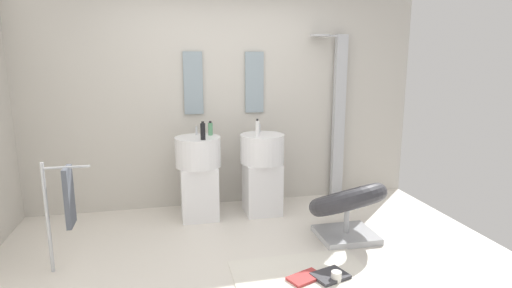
# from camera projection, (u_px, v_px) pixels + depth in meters

# --- Properties ---
(ground_plane) EXTENTS (4.80, 3.60, 0.04)m
(ground_plane) POSITION_uv_depth(u_px,v_px,m) (253.00, 264.00, 3.64)
(ground_plane) COLOR silver
(rear_partition) EXTENTS (4.80, 0.10, 2.60)m
(rear_partition) POSITION_uv_depth(u_px,v_px,m) (224.00, 98.00, 4.95)
(rear_partition) COLOR beige
(rear_partition) RESTS_ON ground_plane
(pedestal_sink_left) EXTENTS (0.50, 0.50, 1.03)m
(pedestal_sink_left) POSITION_uv_depth(u_px,v_px,m) (199.00, 174.00, 4.57)
(pedestal_sink_left) COLOR white
(pedestal_sink_left) RESTS_ON ground_plane
(pedestal_sink_right) EXTENTS (0.50, 0.50, 1.03)m
(pedestal_sink_right) POSITION_uv_depth(u_px,v_px,m) (262.00, 170.00, 4.73)
(pedestal_sink_right) COLOR white
(pedestal_sink_right) RESTS_ON ground_plane
(vanity_mirror_left) EXTENTS (0.22, 0.03, 0.72)m
(vanity_mirror_left) POSITION_uv_depth(u_px,v_px,m) (193.00, 83.00, 4.77)
(vanity_mirror_left) COLOR #8C9EA8
(vanity_mirror_right) EXTENTS (0.22, 0.03, 0.72)m
(vanity_mirror_right) POSITION_uv_depth(u_px,v_px,m) (254.00, 82.00, 4.92)
(vanity_mirror_right) COLOR #8C9EA8
(shower_column) EXTENTS (0.49, 0.24, 2.05)m
(shower_column) POSITION_uv_depth(u_px,v_px,m) (338.00, 114.00, 5.19)
(shower_column) COLOR #B7BABF
(shower_column) RESTS_ON ground_plane
(lounge_chair) EXTENTS (1.04, 1.04, 0.65)m
(lounge_chair) POSITION_uv_depth(u_px,v_px,m) (347.00, 205.00, 4.07)
(lounge_chair) COLOR #B7BABF
(lounge_chair) RESTS_ON ground_plane
(towel_rack) EXTENTS (0.37, 0.22, 0.95)m
(towel_rack) POSITION_uv_depth(u_px,v_px,m) (66.00, 199.00, 3.39)
(towel_rack) COLOR #B7BABF
(towel_rack) RESTS_ON ground_plane
(area_rug) EXTENTS (1.13, 0.77, 0.01)m
(area_rug) POSITION_uv_depth(u_px,v_px,m) (303.00, 276.00, 3.40)
(area_rug) COLOR white
(area_rug) RESTS_ON ground_plane
(magazine_charcoal) EXTENTS (0.33, 0.29, 0.03)m
(magazine_charcoal) POSITION_uv_depth(u_px,v_px,m) (330.00, 276.00, 3.37)
(magazine_charcoal) COLOR #38383D
(magazine_charcoal) RESTS_ON area_rug
(magazine_red) EXTENTS (0.33, 0.26, 0.02)m
(magazine_red) POSITION_uv_depth(u_px,v_px,m) (305.00, 277.00, 3.35)
(magazine_red) COLOR #B73838
(magazine_red) RESTS_ON area_rug
(coffee_mug) EXTENTS (0.08, 0.08, 0.08)m
(coffee_mug) POSITION_uv_depth(u_px,v_px,m) (336.00, 276.00, 3.31)
(coffee_mug) COLOR white
(coffee_mug) RESTS_ON area_rug
(soap_bottle_green) EXTENTS (0.05, 0.05, 0.16)m
(soap_bottle_green) POSITION_uv_depth(u_px,v_px,m) (210.00, 129.00, 4.59)
(soap_bottle_green) COLOR #59996B
(soap_bottle_green) RESTS_ON pedestal_sink_left
(soap_bottle_white) EXTENTS (0.04, 0.04, 0.19)m
(soap_bottle_white) POSITION_uv_depth(u_px,v_px,m) (257.00, 128.00, 4.52)
(soap_bottle_white) COLOR white
(soap_bottle_white) RESTS_ON pedestal_sink_right
(soap_bottle_black) EXTENTS (0.05, 0.05, 0.19)m
(soap_bottle_black) POSITION_uv_depth(u_px,v_px,m) (203.00, 131.00, 4.33)
(soap_bottle_black) COLOR black
(soap_bottle_black) RESTS_ON pedestal_sink_left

